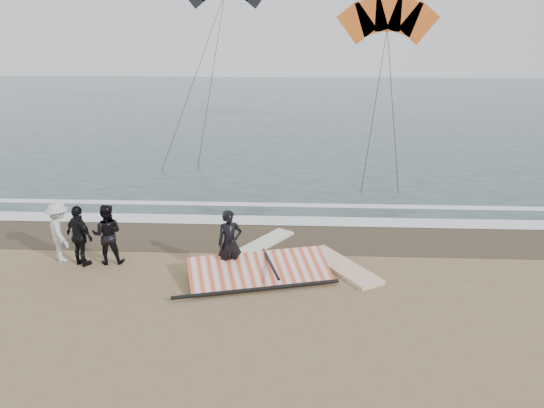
{
  "coord_description": "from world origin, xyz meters",
  "views": [
    {
      "loc": [
        0.72,
        -11.14,
        6.36
      ],
      "look_at": [
        0.04,
        3.0,
        1.6
      ],
      "focal_mm": 35.0,
      "sensor_mm": 36.0,
      "label": 1
    }
  ],
  "objects_px": {
    "man_main": "(230,243)",
    "board_white": "(341,266)",
    "sail_rig": "(257,270)",
    "board_cream": "(266,242)"
  },
  "relations": [
    {
      "from": "man_main",
      "to": "sail_rig",
      "type": "distance_m",
      "value": 1.03
    },
    {
      "from": "man_main",
      "to": "board_white",
      "type": "bearing_deg",
      "value": -9.26
    },
    {
      "from": "man_main",
      "to": "board_white",
      "type": "relative_size",
      "value": 0.66
    },
    {
      "from": "man_main",
      "to": "board_white",
      "type": "height_order",
      "value": "man_main"
    },
    {
      "from": "board_white",
      "to": "sail_rig",
      "type": "xyz_separation_m",
      "value": [
        -2.28,
        -0.65,
        0.14
      ]
    },
    {
      "from": "man_main",
      "to": "board_white",
      "type": "xyz_separation_m",
      "value": [
        3.02,
        0.51,
        -0.85
      ]
    },
    {
      "from": "board_cream",
      "to": "sail_rig",
      "type": "distance_m",
      "value": 2.28
    },
    {
      "from": "board_white",
      "to": "sail_rig",
      "type": "distance_m",
      "value": 2.38
    },
    {
      "from": "sail_rig",
      "to": "board_white",
      "type": "bearing_deg",
      "value": 15.85
    },
    {
      "from": "board_cream",
      "to": "sail_rig",
      "type": "height_order",
      "value": "sail_rig"
    }
  ]
}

